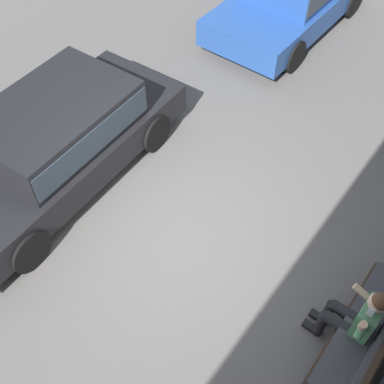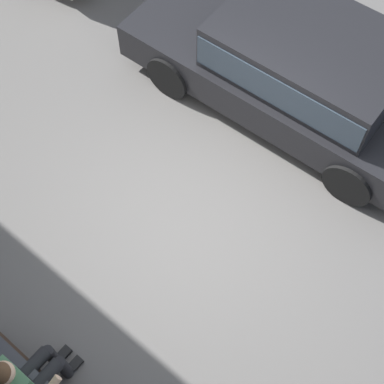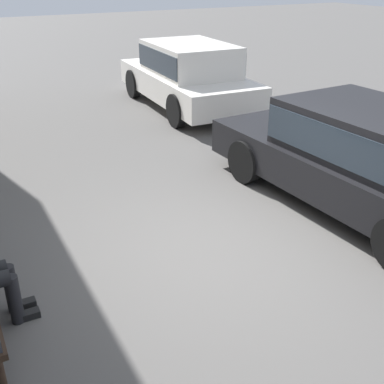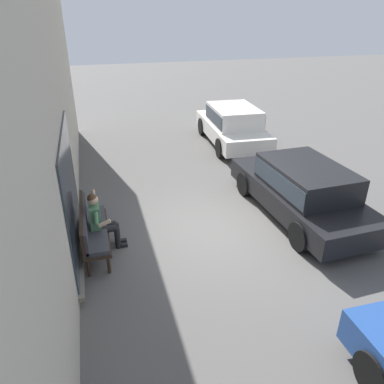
{
  "view_description": "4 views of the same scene",
  "coord_description": "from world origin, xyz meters",
  "px_view_note": "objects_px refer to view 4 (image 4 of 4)",
  "views": [
    {
      "loc": [
        2.99,
        2.6,
        5.96
      ],
      "look_at": [
        -0.19,
        0.17,
        1.03
      ],
      "focal_mm": 45.0,
      "sensor_mm": 36.0,
      "label": 1
    },
    {
      "loc": [
        -2.13,
        2.6,
        6.58
      ],
      "look_at": [
        -0.11,
        0.16,
        0.98
      ],
      "focal_mm": 55.0,
      "sensor_mm": 36.0,
      "label": 2
    },
    {
      "loc": [
        -4.11,
        2.6,
        3.06
      ],
      "look_at": [
        -0.52,
        0.68,
        1.13
      ],
      "focal_mm": 45.0,
      "sensor_mm": 36.0,
      "label": 3
    },
    {
      "loc": [
        -7.26,
        2.6,
        4.8
      ],
      "look_at": [
        0.39,
        0.51,
        0.87
      ],
      "focal_mm": 35.0,
      "sensor_mm": 36.0,
      "label": 4
    }
  ],
  "objects_px": {
    "person_on_phone": "(100,220)",
    "parked_car_far": "(233,124)",
    "bench": "(90,227)",
    "parked_car_mid": "(302,188)"
  },
  "relations": [
    {
      "from": "person_on_phone",
      "to": "parked_car_far",
      "type": "bearing_deg",
      "value": -42.04
    },
    {
      "from": "parked_car_far",
      "to": "bench",
      "type": "bearing_deg",
      "value": 136.87
    },
    {
      "from": "bench",
      "to": "parked_car_mid",
      "type": "distance_m",
      "value": 5.16
    },
    {
      "from": "bench",
      "to": "parked_car_mid",
      "type": "bearing_deg",
      "value": -88.02
    },
    {
      "from": "person_on_phone",
      "to": "parked_car_mid",
      "type": "relative_size",
      "value": 0.29
    },
    {
      "from": "parked_car_mid",
      "to": "parked_car_far",
      "type": "distance_m",
      "value": 5.66
    },
    {
      "from": "bench",
      "to": "parked_car_far",
      "type": "relative_size",
      "value": 0.45
    },
    {
      "from": "person_on_phone",
      "to": "parked_car_mid",
      "type": "distance_m",
      "value": 4.93
    },
    {
      "from": "parked_car_mid",
      "to": "bench",
      "type": "bearing_deg",
      "value": 91.98
    },
    {
      "from": "person_on_phone",
      "to": "parked_car_mid",
      "type": "xyz_separation_m",
      "value": [
        0.16,
        -4.92,
        0.07
      ]
    }
  ]
}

